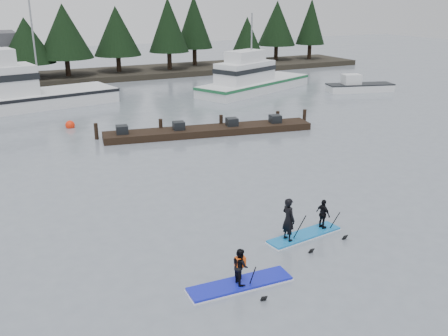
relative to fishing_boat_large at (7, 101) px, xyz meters
name	(u,v)px	position (x,y,z in m)	size (l,w,h in m)	color
ground	(300,247)	(7.33, -28.83, -0.67)	(160.00, 160.00, 0.00)	slate
far_shore	(73,77)	(7.33, 13.17, -0.37)	(70.00, 8.00, 0.60)	#2D281E
treeline	(73,80)	(7.33, 13.17, -0.67)	(60.00, 4.00, 8.00)	black
fishing_boat_large	(7,101)	(0.00, 0.00, 0.00)	(16.21, 7.02, 9.08)	white
fishing_boat_medium	(252,86)	(20.94, -1.53, -0.13)	(13.11, 8.33, 7.81)	white
skiff	(360,88)	(29.87, -5.99, -0.32)	(6.08, 1.82, 0.71)	white
floating_dock	(210,131)	(10.95, -13.55, -0.45)	(13.35, 1.78, 0.44)	black
buoy_c	(239,96)	(18.86, -2.87, -0.67)	(0.59, 0.59, 0.59)	#FE2C0C
buoy_b	(70,128)	(3.26, -7.84, -0.67)	(0.62, 0.62, 0.62)	#FE2C0C
paddleboard_solo	(240,275)	(4.26, -30.07, -0.31)	(3.27, 1.13, 1.76)	#141EBF
paddleboard_duo	(303,222)	(7.82, -28.22, -0.08)	(3.07, 1.29, 2.21)	#1474BF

